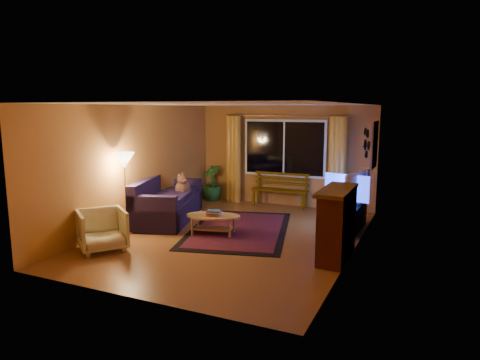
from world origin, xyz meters
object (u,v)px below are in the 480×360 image
at_px(floor_lamp, 126,193).
at_px(tv_console, 350,217).
at_px(bench, 280,198).
at_px(armchair, 102,228).
at_px(coffee_table, 213,225).
at_px(sofa, 168,199).

relative_size(floor_lamp, tv_console, 1.27).
distance_m(bench, floor_lamp, 4.00).
bearing_deg(floor_lamp, bench, 60.07).
relative_size(armchair, coffee_table, 0.73).
bearing_deg(tv_console, sofa, -165.44).
bearing_deg(coffee_table, tv_console, 31.19).
distance_m(floor_lamp, coffee_table, 1.81).
bearing_deg(floor_lamp, armchair, -74.11).
distance_m(armchair, floor_lamp, 1.11).
bearing_deg(sofa, floor_lamp, -114.78).
relative_size(armchair, tv_console, 0.62).
bearing_deg(bench, tv_console, -36.44).
relative_size(sofa, armchair, 2.96).
bearing_deg(coffee_table, sofa, 157.49).
bearing_deg(tv_console, coffee_table, -146.70).
bearing_deg(tv_console, armchair, -138.32).
bearing_deg(armchair, sofa, 40.51).
bearing_deg(floor_lamp, tv_console, 27.35).
bearing_deg(coffee_table, armchair, -129.24).
relative_size(bench, coffee_table, 1.30).
bearing_deg(floor_lamp, coffee_table, 21.14).
xyz_separation_m(coffee_table, tv_console, (2.36, 1.43, 0.07)).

